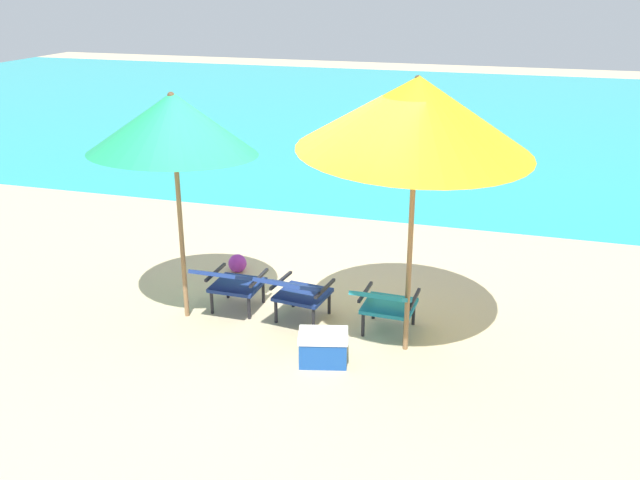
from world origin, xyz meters
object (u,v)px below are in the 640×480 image
at_px(beach_ball, 237,263).
at_px(beach_umbrella_left, 173,123).
at_px(lounge_chair_left, 230,281).
at_px(cooler_box, 323,347).
at_px(swim_buoy, 378,142).
at_px(lounge_chair_right, 386,302).
at_px(lounge_chair_center, 296,290).
at_px(beach_umbrella_right, 417,114).

bearing_deg(beach_ball, beach_umbrella_left, -92.33).
bearing_deg(beach_ball, lounge_chair_left, -69.91).
bearing_deg(lounge_chair_left, cooler_box, -28.81).
distance_m(swim_buoy, cooler_box, 9.22).
bearing_deg(beach_ball, lounge_chair_right, -28.45).
relative_size(lounge_chair_center, cooler_box, 1.74).
distance_m(beach_umbrella_left, beach_ball, 2.38).
xyz_separation_m(beach_umbrella_right, beach_ball, (-2.37, 1.32, -2.23)).
relative_size(lounge_chair_left, cooler_box, 1.64).
bearing_deg(beach_umbrella_left, beach_ball, 87.67).
height_order(lounge_chair_left, beach_umbrella_right, beach_umbrella_right).
xyz_separation_m(lounge_chair_left, cooler_box, (1.25, -0.69, -0.24)).
relative_size(lounge_chair_center, beach_umbrella_right, 0.31).
bearing_deg(lounge_chair_left, beach_umbrella_right, -5.78).
relative_size(swim_buoy, lounge_chair_right, 1.79).
bearing_deg(beach_umbrella_right, swim_buoy, 104.15).
distance_m(swim_buoy, lounge_chair_center, 8.51).
bearing_deg(beach_umbrella_right, lounge_chair_center, 171.92).
relative_size(beach_ball, cooler_box, 0.43).
bearing_deg(beach_umbrella_left, lounge_chair_center, 6.53).
height_order(beach_umbrella_left, cooler_box, beach_umbrella_left).
bearing_deg(lounge_chair_right, beach_ball, 151.55).
distance_m(lounge_chair_right, beach_umbrella_left, 2.77).
bearing_deg(swim_buoy, lounge_chair_left, -88.55).
distance_m(lounge_chair_center, beach_umbrella_left, 2.10).
relative_size(swim_buoy, lounge_chair_left, 1.82).
xyz_separation_m(lounge_chair_left, lounge_chair_right, (1.71, -0.03, 0.00)).
relative_size(swim_buoy, lounge_chair_center, 1.72).
height_order(swim_buoy, beach_ball, beach_ball).
height_order(beach_ball, cooler_box, cooler_box).
distance_m(beach_ball, cooler_box, 2.45).
distance_m(swim_buoy, beach_umbrella_right, 9.17).
height_order(lounge_chair_right, beach_umbrella_right, beach_umbrella_right).
relative_size(swim_buoy, beach_umbrella_left, 0.65).
xyz_separation_m(beach_umbrella_left, beach_ball, (0.05, 1.28, -2.00)).
bearing_deg(swim_buoy, lounge_chair_right, -77.17).
height_order(lounge_chair_left, lounge_chair_center, same).
height_order(swim_buoy, lounge_chair_center, lounge_chair_center).
height_order(lounge_chair_left, cooler_box, lounge_chair_left).
relative_size(swim_buoy, beach_umbrella_right, 0.52).
distance_m(beach_umbrella_left, cooler_box, 2.65).
distance_m(lounge_chair_left, cooler_box, 1.45).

